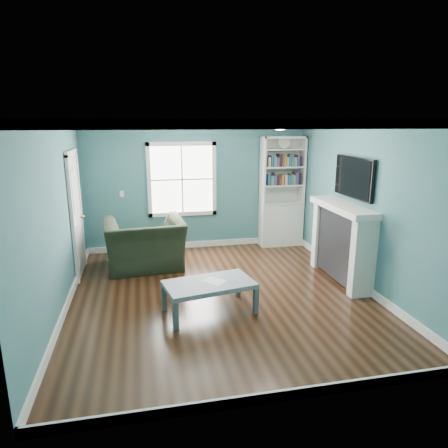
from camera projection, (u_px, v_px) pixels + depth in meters
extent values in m
plane|color=black|center=(221.00, 295.00, 6.13)|extent=(5.00, 5.00, 0.00)
plane|color=#336D6C|center=(197.00, 186.00, 8.18)|extent=(4.50, 0.00, 4.50)
plane|color=#336D6C|center=(278.00, 275.00, 3.44)|extent=(4.50, 0.00, 4.50)
plane|color=#336D6C|center=(57.00, 220.00, 5.36)|extent=(0.00, 5.00, 5.00)
plane|color=#336D6C|center=(361.00, 206.00, 6.26)|extent=(0.00, 5.00, 5.00)
plane|color=white|center=(221.00, 120.00, 5.49)|extent=(5.00, 5.00, 0.00)
cube|color=white|center=(198.00, 244.00, 8.48)|extent=(4.50, 0.03, 0.12)
cube|color=white|center=(273.00, 397.00, 3.76)|extent=(4.50, 0.03, 0.12)
cube|color=white|center=(67.00, 304.00, 5.67)|extent=(0.03, 5.00, 0.12)
cube|color=white|center=(354.00, 280.00, 6.56)|extent=(0.03, 5.00, 0.12)
cube|color=white|center=(196.00, 123.00, 7.85)|extent=(4.50, 0.04, 0.08)
cube|color=white|center=(282.00, 124.00, 3.15)|extent=(4.50, 0.04, 0.08)
cube|color=white|center=(48.00, 123.00, 5.06)|extent=(0.04, 5.00, 0.08)
cube|color=white|center=(367.00, 123.00, 5.94)|extent=(0.04, 5.00, 0.08)
cube|color=white|center=(182.00, 179.00, 8.08)|extent=(1.24, 0.01, 1.34)
cube|color=white|center=(149.00, 180.00, 7.94)|extent=(0.08, 0.06, 1.50)
cube|color=white|center=(214.00, 179.00, 8.20)|extent=(0.08, 0.06, 1.50)
cube|color=white|center=(183.00, 214.00, 8.24)|extent=(1.40, 0.06, 0.08)
cube|color=white|center=(181.00, 144.00, 7.89)|extent=(1.40, 0.06, 0.08)
cube|color=white|center=(182.00, 180.00, 8.07)|extent=(1.24, 0.03, 0.03)
cube|color=white|center=(182.00, 180.00, 8.07)|extent=(0.03, 0.03, 1.34)
cube|color=silver|center=(281.00, 224.00, 8.55)|extent=(0.90, 0.35, 0.90)
cube|color=silver|center=(263.00, 171.00, 8.18)|extent=(0.04, 0.35, 1.40)
cube|color=silver|center=(302.00, 170.00, 8.35)|extent=(0.04, 0.35, 1.40)
cube|color=silver|center=(280.00, 170.00, 8.42)|extent=(0.90, 0.02, 1.40)
cube|color=silver|center=(284.00, 137.00, 8.10)|extent=(0.90, 0.35, 0.04)
cube|color=silver|center=(281.00, 203.00, 8.43)|extent=(0.84, 0.33, 0.03)
cube|color=silver|center=(282.00, 185.00, 8.34)|extent=(0.84, 0.33, 0.03)
cube|color=silver|center=(283.00, 167.00, 8.25)|extent=(0.84, 0.33, 0.03)
cube|color=silver|center=(283.00, 149.00, 8.16)|extent=(0.84, 0.33, 0.03)
cube|color=#264C8C|center=(283.00, 179.00, 8.29)|extent=(0.70, 0.25, 0.22)
cube|color=#33723F|center=(283.00, 161.00, 8.20)|extent=(0.70, 0.25, 0.22)
cylinder|color=beige|center=(284.00, 142.00, 8.07)|extent=(0.26, 0.06, 0.26)
cube|color=black|center=(342.00, 245.00, 6.59)|extent=(0.30, 1.20, 1.10)
cube|color=black|center=(340.00, 257.00, 6.64)|extent=(0.22, 0.65, 0.70)
cube|color=silver|center=(363.00, 259.00, 5.95)|extent=(0.36, 0.16, 1.20)
cube|color=silver|center=(323.00, 235.00, 7.22)|extent=(0.36, 0.16, 1.20)
cube|color=silver|center=(343.00, 207.00, 6.42)|extent=(0.44, 1.58, 0.10)
cube|color=black|center=(354.00, 177.00, 6.33)|extent=(0.06, 1.10, 0.65)
cube|color=silver|center=(76.00, 216.00, 6.77)|extent=(0.04, 0.80, 2.05)
cube|color=white|center=(73.00, 223.00, 6.34)|extent=(0.05, 0.08, 2.13)
cube|color=white|center=(80.00, 211.00, 7.19)|extent=(0.05, 0.08, 2.13)
cube|color=white|center=(71.00, 153.00, 6.50)|extent=(0.05, 0.98, 0.08)
sphere|color=#BF8C3F|center=(83.00, 217.00, 7.08)|extent=(0.07, 0.07, 0.07)
ellipsoid|color=white|center=(280.00, 125.00, 5.78)|extent=(0.34, 0.34, 0.15)
cylinder|color=white|center=(280.00, 122.00, 5.77)|extent=(0.38, 0.38, 0.03)
cube|color=white|center=(122.00, 194.00, 7.90)|extent=(0.08, 0.01, 0.12)
imported|color=black|center=(144.00, 236.00, 7.15)|extent=(1.44, 1.00, 1.20)
cube|color=#475155|center=(176.00, 316.00, 5.07)|extent=(0.08, 0.08, 0.37)
cube|color=#475155|center=(256.00, 301.00, 5.50)|extent=(0.08, 0.08, 0.37)
cube|color=#475155|center=(164.00, 298.00, 5.60)|extent=(0.08, 0.08, 0.37)
cube|color=#475155|center=(238.00, 285.00, 6.03)|extent=(0.08, 0.08, 0.37)
cube|color=slate|center=(209.00, 285.00, 5.49)|extent=(1.31, 0.87, 0.07)
cube|color=white|center=(214.00, 281.00, 5.52)|extent=(0.38, 0.38, 0.00)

